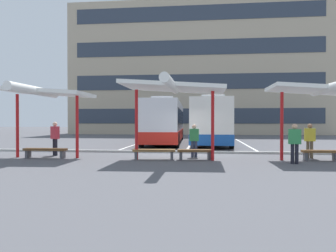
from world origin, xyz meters
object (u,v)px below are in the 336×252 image
bench_3 (320,153)px  waiting_passenger_3 (55,136)px  coach_bus_1 (214,122)px  bench_0 (45,151)px  waiting_shelter_0 (44,94)px  waiting_passenger_2 (310,139)px  waiting_passenger_0 (194,139)px  bench_1 (154,152)px  bench_2 (195,152)px  coach_bus_0 (165,123)px  waiting_passenger_1 (295,141)px  waiting_shelter_2 (323,91)px  waiting_shelter_1 (173,88)px

bench_3 → waiting_passenger_3: (-12.24, 0.79, 0.63)m
coach_bus_1 → bench_0: 13.26m
waiting_shelter_0 → waiting_passenger_2: (12.00, 1.33, -2.05)m
waiting_passenger_0 → waiting_passenger_2: waiting_passenger_2 is taller
bench_1 → bench_2: size_ratio=1.21×
coach_bus_0 → waiting_passenger_3: size_ratio=7.32×
coach_bus_1 → waiting_passenger_3: size_ratio=7.02×
waiting_passenger_1 → waiting_shelter_2: bearing=34.8°
bench_1 → waiting_shelter_2: bearing=0.6°
bench_3 → waiting_passenger_1: size_ratio=0.95×
waiting_shelter_0 → waiting_shelter_2: 12.17m
waiting_shelter_2 → waiting_passenger_3: (-12.24, 1.04, -1.99)m
waiting_shelter_0 → waiting_passenger_0: 7.18m
waiting_shelter_1 → bench_2: bearing=27.4°
waiting_shelter_0 → waiting_shelter_1: bearing=-2.7°
bench_0 → bench_3: size_ratio=1.33×
bench_2 → waiting_shelter_2: waiting_shelter_2 is taller
waiting_shelter_2 → waiting_shelter_1: bearing=-175.6°
bench_2 → waiting_passenger_3: waiting_passenger_3 is taller
waiting_shelter_1 → coach_bus_0: bearing=98.7°
bench_1 → bench_2: bearing=2.0°
coach_bus_0 → waiting_shelter_0: size_ratio=2.81×
waiting_passenger_2 → bench_2: bearing=-167.5°
waiting_passenger_0 → waiting_passenger_1: waiting_passenger_1 is taller
bench_0 → waiting_passenger_3: (-0.08, 1.15, 0.62)m
waiting_shelter_1 → bench_3: (6.23, 0.72, -2.75)m
bench_0 → waiting_passenger_3: bearing=93.8°
coach_bus_1 → waiting_shelter_2: 11.31m
waiting_passenger_0 → waiting_passenger_3: size_ratio=0.93×
coach_bus_1 → waiting_passenger_3: (-8.04, -9.38, -0.67)m
coach_bus_0 → bench_0: bearing=-110.5°
bench_1 → waiting_passenger_3: size_ratio=1.15×
bench_0 → waiting_passenger_2: (12.00, 1.24, 0.56)m
bench_1 → bench_3: 7.14m
bench_0 → waiting_passenger_2: 12.08m
waiting_shelter_2 → waiting_passenger_0: (-5.40, 1.02, -2.08)m
waiting_passenger_0 → waiting_shelter_1: bearing=-119.1°
bench_0 → bench_1: size_ratio=1.05×
coach_bus_1 → coach_bus_0: bearing=171.0°
waiting_shelter_0 → bench_0: 2.61m
bench_3 → coach_bus_1: bearing=112.5°
waiting_shelter_1 → bench_3: size_ratio=3.35×
coach_bus_0 → bench_3: coach_bus_0 is taller
coach_bus_0 → waiting_shelter_2: size_ratio=2.61×
coach_bus_1 → waiting_shelter_2: bearing=-68.0°
coach_bus_0 → waiting_passenger_0: bearing=-75.4°
coach_bus_0 → waiting_passenger_1: size_ratio=7.64×
waiting_shelter_2 → waiting_passenger_3: size_ratio=2.80×
waiting_shelter_1 → bench_2: size_ratio=3.20×
coach_bus_0 → bench_1: bearing=-85.5°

